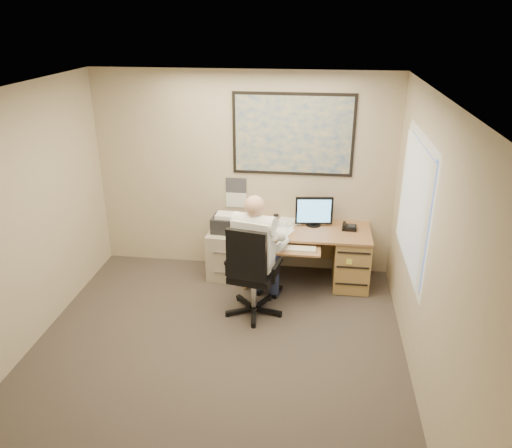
# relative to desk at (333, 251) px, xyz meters

# --- Properties ---
(room_shell) EXTENTS (4.00, 4.50, 2.70)m
(room_shell) POSITION_rel_desk_xyz_m (-1.23, -1.90, 0.91)
(room_shell) COLOR #3A332D
(room_shell) RESTS_ON ground
(desk) EXTENTS (1.60, 0.97, 1.14)m
(desk) POSITION_rel_desk_xyz_m (0.00, 0.00, 0.00)
(desk) COLOR #9F6E44
(desk) RESTS_ON ground
(world_map) EXTENTS (1.56, 0.03, 1.06)m
(world_map) POSITION_rel_desk_xyz_m (-0.58, 0.33, 1.46)
(world_map) COLOR #1E4C93
(world_map) RESTS_ON room_shell
(wall_calendar) EXTENTS (0.28, 0.01, 0.42)m
(wall_calendar) POSITION_rel_desk_xyz_m (-1.33, 0.34, 0.64)
(wall_calendar) COLOR white
(wall_calendar) RESTS_ON room_shell
(window_blinds) EXTENTS (0.06, 1.40, 1.30)m
(window_blinds) POSITION_rel_desk_xyz_m (0.74, -1.10, 1.11)
(window_blinds) COLOR #ECE7CC
(window_blinds) RESTS_ON room_shell
(filing_cabinet) EXTENTS (0.50, 0.59, 0.91)m
(filing_cabinet) POSITION_rel_desk_xyz_m (-1.41, 0.02, -0.06)
(filing_cabinet) COLOR #AEA28C
(filing_cabinet) RESTS_ON ground
(office_chair) EXTENTS (0.82, 0.82, 1.17)m
(office_chair) POSITION_rel_desk_xyz_m (-0.92, -0.93, -0.10)
(office_chair) COLOR black
(office_chair) RESTS_ON ground
(person) EXTENTS (0.80, 1.00, 1.48)m
(person) POSITION_rel_desk_xyz_m (-0.93, -0.84, 0.30)
(person) COLOR white
(person) RESTS_ON office_chair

